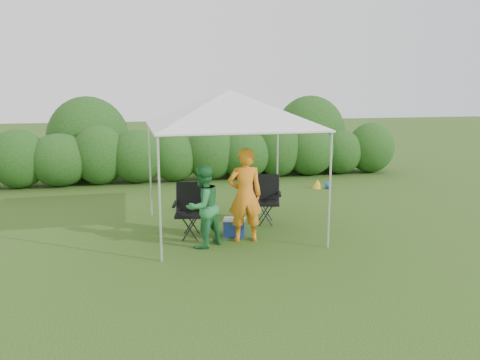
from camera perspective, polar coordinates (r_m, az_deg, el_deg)
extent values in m
plane|color=#385A1C|center=(9.20, -0.57, -6.95)|extent=(70.00, 70.00, 0.00)
ellipsoid|color=#255119|center=(14.99, -25.41, 2.35)|extent=(1.65, 1.40, 1.73)
cylinder|color=#382616|center=(15.10, -25.19, -0.32)|extent=(0.12, 0.12, 0.30)
ellipsoid|color=#255119|center=(14.81, -21.12, 2.29)|extent=(1.80, 1.53, 1.57)
cylinder|color=#382616|center=(14.91, -20.95, -0.13)|extent=(0.12, 0.12, 0.30)
ellipsoid|color=#255119|center=(14.69, -16.79, 2.94)|extent=(1.58, 1.34, 1.80)
cylinder|color=#382616|center=(14.80, -16.63, 0.06)|extent=(0.12, 0.12, 0.30)
ellipsoid|color=#255119|center=(14.67, -12.38, 2.85)|extent=(1.72, 1.47, 1.65)
cylinder|color=#382616|center=(14.78, -12.28, 0.26)|extent=(0.12, 0.12, 0.30)
ellipsoid|color=#255119|center=(14.75, -7.99, 2.74)|extent=(1.50, 1.28, 1.50)
cylinder|color=#382616|center=(14.85, -7.93, 0.45)|extent=(0.12, 0.12, 0.30)
ellipsoid|color=#255119|center=(14.88, -3.68, 3.34)|extent=(1.65, 1.40, 1.73)
cylinder|color=#382616|center=(14.99, -3.65, 0.64)|extent=(0.12, 0.12, 0.30)
ellipsoid|color=#255119|center=(15.13, 0.53, 3.19)|extent=(1.80, 1.53, 1.57)
cylinder|color=#382616|center=(15.22, 0.53, 0.82)|extent=(0.12, 0.12, 0.30)
ellipsoid|color=#255119|center=(15.42, 4.60, 3.73)|extent=(1.58, 1.34, 1.80)
cylinder|color=#382616|center=(15.53, 4.56, 0.98)|extent=(0.12, 0.12, 0.30)
ellipsoid|color=#255119|center=(15.82, 8.49, 3.55)|extent=(1.72, 1.47, 1.65)
cylinder|color=#382616|center=(15.92, 8.42, 1.14)|extent=(0.12, 0.12, 0.30)
ellipsoid|color=#255119|center=(16.28, 12.16, 3.37)|extent=(1.50, 1.28, 1.50)
cylinder|color=#382616|center=(16.37, 12.08, 1.29)|extent=(0.12, 0.12, 0.30)
ellipsoid|color=#255119|center=(16.79, 15.66, 3.82)|extent=(1.65, 1.40, 1.73)
cylinder|color=#382616|center=(16.88, 15.53, 1.42)|extent=(0.12, 0.12, 0.30)
cylinder|color=silver|center=(7.76, -9.77, -2.47)|extent=(0.04, 0.04, 2.10)
cylinder|color=silver|center=(8.48, 10.89, -1.35)|extent=(0.04, 0.04, 2.10)
cylinder|color=silver|center=(10.69, -10.89, 1.18)|extent=(0.04, 0.04, 2.10)
cylinder|color=silver|center=(11.23, 4.58, 1.80)|extent=(0.04, 0.04, 2.10)
cube|color=white|center=(9.27, -1.30, 6.54)|extent=(3.10, 3.10, 0.03)
pyramid|color=white|center=(9.25, -1.31, 8.79)|extent=(3.10, 3.10, 0.70)
cube|color=black|center=(10.03, 3.17, -2.77)|extent=(0.68, 0.65, 0.05)
cube|color=black|center=(10.19, 3.17, -0.80)|extent=(0.58, 0.30, 0.54)
cube|color=black|center=(9.98, 1.50, -1.67)|extent=(0.18, 0.47, 0.03)
cube|color=black|center=(9.99, 4.85, -1.70)|extent=(0.18, 0.47, 0.03)
cylinder|color=black|center=(9.85, 1.78, -4.37)|extent=(0.03, 0.03, 0.45)
cylinder|color=black|center=(9.86, 4.55, -4.39)|extent=(0.03, 0.03, 0.45)
cylinder|color=black|center=(10.31, 1.82, -3.67)|extent=(0.03, 0.03, 0.45)
cylinder|color=black|center=(10.32, 4.46, -3.69)|extent=(0.03, 0.03, 0.45)
cube|color=black|center=(9.12, -6.05, -4.15)|extent=(0.67, 0.64, 0.06)
cube|color=black|center=(9.28, -5.97, -1.91)|extent=(0.59, 0.27, 0.55)
cube|color=black|center=(9.09, -7.95, -2.93)|extent=(0.16, 0.49, 0.03)
cube|color=black|center=(9.05, -4.19, -2.93)|extent=(0.16, 0.49, 0.03)
cylinder|color=black|center=(8.97, -7.70, -5.98)|extent=(0.03, 0.03, 0.46)
cylinder|color=black|center=(8.93, -4.58, -5.99)|extent=(0.03, 0.03, 0.46)
cylinder|color=black|center=(9.43, -7.38, -5.12)|extent=(0.03, 0.03, 0.46)
cylinder|color=black|center=(9.39, -4.42, -5.13)|extent=(0.03, 0.03, 0.46)
imported|color=orange|center=(8.74, 0.61, -1.86)|extent=(0.68, 0.47, 1.78)
imported|color=#297D3D|center=(8.48, -4.54, -3.23)|extent=(0.93, 0.89, 1.51)
cube|color=navy|center=(9.20, -0.69, -5.88)|extent=(0.47, 0.40, 0.33)
cube|color=silver|center=(9.15, -0.69, -4.82)|extent=(0.50, 0.43, 0.03)
cylinder|color=#592D0C|center=(9.09, -0.27, -4.05)|extent=(0.06, 0.06, 0.24)
cone|color=yellow|center=(13.84, 9.43, -0.45)|extent=(0.31, 0.31, 0.26)
sphere|color=blue|center=(13.79, 10.69, -0.64)|extent=(0.21, 0.21, 0.21)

